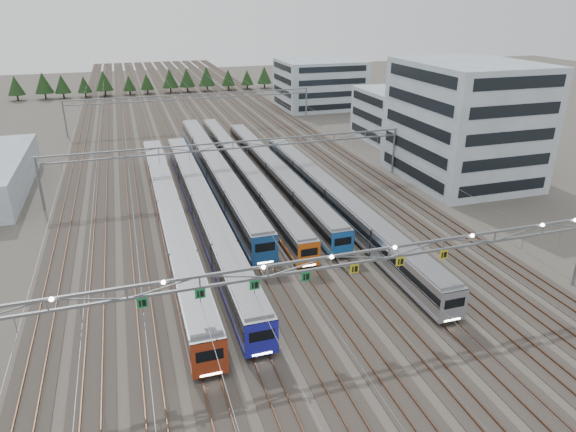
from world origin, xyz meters
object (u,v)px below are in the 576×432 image
object	(u,v)px
train_b	(202,206)
gantry_far	(193,101)
train_e	(274,172)
depot_bldg_north	(320,84)
train_d	(242,169)
train_a	(169,212)
depot_bldg_mid	(396,115)
gantry_near	(330,265)
depot_bldg_south	(465,122)
gantry_mid	(233,151)
train_f	(334,200)
train_c	(216,170)

from	to	relation	value
train_b	gantry_far	size ratio (longest dim) A/B	1.11
train_e	depot_bldg_north	size ratio (longest dim) A/B	2.57
train_d	train_a	bearing A→B (deg)	-130.57
train_a	gantry_far	distance (m)	57.96
depot_bldg_mid	depot_bldg_north	bearing A→B (deg)	94.15
train_a	train_e	world-z (taller)	train_a
gantry_near	depot_bldg_north	world-z (taller)	depot_bldg_north
train_b	depot_bldg_south	distance (m)	44.96
train_a	depot_bldg_north	bearing A→B (deg)	55.74
gantry_near	gantry_mid	xyz separation A→B (m)	(0.05, 40.12, -0.70)
train_b	train_f	size ratio (longest dim) A/B	1.09
gantry_near	depot_bldg_south	xyz separation A→B (m)	(37.35, 34.32, 2.49)
depot_bldg_north	depot_bldg_mid	bearing A→B (deg)	-85.85
depot_bldg_north	gantry_near	bearing A→B (deg)	-110.52
train_b	gantry_mid	size ratio (longest dim) A/B	1.11
train_b	gantry_near	xyz separation A→B (m)	(6.70, -29.25, 4.92)
train_f	gantry_mid	bearing A→B (deg)	128.59
gantry_far	depot_bldg_north	distance (m)	39.97
depot_bldg_mid	train_a	bearing A→B (deg)	-147.27
train_e	gantry_far	bearing A→B (deg)	98.65
train_a	train_c	size ratio (longest dim) A/B	1.03
train_e	depot_bldg_south	distance (m)	32.11
train_b	train_a	bearing A→B (deg)	-169.58
gantry_near	depot_bldg_south	world-z (taller)	depot_bldg_south
train_c	gantry_near	bearing A→B (deg)	-87.14
gantry_near	depot_bldg_mid	distance (m)	73.31
depot_bldg_north	train_c	bearing A→B (deg)	-125.41
train_a	train_e	bearing A→B (deg)	34.45
train_d	train_f	world-z (taller)	train_f
depot_bldg_north	train_e	bearing A→B (deg)	-117.39
train_c	train_d	bearing A→B (deg)	1.45
train_b	depot_bldg_mid	bearing A→B (deg)	34.48
train_b	train_d	distance (m)	17.44
gantry_near	train_c	bearing A→B (deg)	92.86
gantry_far	train_d	bearing A→B (deg)	-86.85
train_d	train_f	distance (m)	20.27
train_e	train_f	size ratio (longest dim) A/B	0.99
train_d	train_c	bearing A→B (deg)	-178.55
train_c	train_d	size ratio (longest dim) A/B	0.94
train_a	train_f	world-z (taller)	train_a
train_e	gantry_far	xyz separation A→B (m)	(-6.75, 44.35, 4.30)
train_c	depot_bldg_south	distance (m)	41.39
train_d	train_e	distance (m)	5.65
train_c	gantry_far	world-z (taller)	gantry_far
train_b	depot_bldg_south	bearing A→B (deg)	6.57
train_f	gantry_near	size ratio (longest dim) A/B	1.02
train_f	gantry_far	size ratio (longest dim) A/B	1.02
train_c	depot_bldg_south	size ratio (longest dim) A/B	2.79
train_a	train_e	distance (m)	21.83
gantry_far	train_c	bearing A→B (deg)	-93.14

